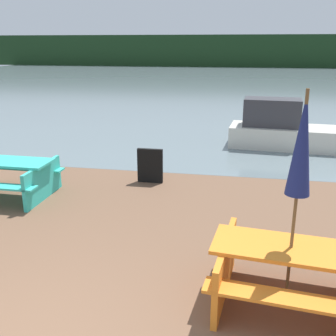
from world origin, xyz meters
TOP-DOWN VIEW (x-y plane):
  - water at (0.00, 31.08)m, footprint 60.00×50.00m
  - far_treeline at (0.00, 51.08)m, footprint 80.00×1.60m
  - picnic_table_orange at (2.57, 1.54)m, footprint 1.86×1.56m
  - picnic_table_teal at (-2.48, 4.08)m, footprint 1.78×1.40m
  - umbrella_navy at (2.57, 1.54)m, footprint 0.26×0.26m
  - boat at (3.31, 9.05)m, footprint 3.69×1.58m
  - signboard at (0.09, 5.37)m, footprint 0.55×0.08m

SIDE VIEW (x-z plane):
  - water at x=0.00m, z-range 0.00..0.00m
  - signboard at x=0.09m, z-range 0.00..0.75m
  - picnic_table_teal at x=-2.48m, z-range 0.08..0.81m
  - picnic_table_orange at x=2.57m, z-range 0.08..0.83m
  - boat at x=3.31m, z-range -0.20..1.20m
  - umbrella_navy at x=2.57m, z-range 0.66..3.13m
  - far_treeline at x=0.00m, z-range 0.00..4.00m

